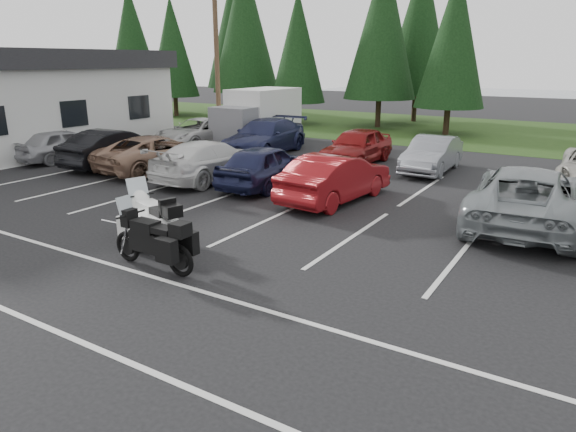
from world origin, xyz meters
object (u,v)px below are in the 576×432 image
at_px(car_near_1, 115,148).
at_px(car_near_3, 211,160).
at_px(cargo_trailer, 147,231).
at_px(car_near_6, 526,196).
at_px(box_truck, 254,117).
at_px(car_far_1, 265,137).
at_px(car_far_0, 198,133).
at_px(car_near_4, 265,165).
at_px(car_far_2, 356,146).
at_px(adventure_motorcycle, 152,235).
at_px(car_near_0, 64,145).
at_px(car_far_3, 432,154).
at_px(car_near_5, 336,178).
at_px(utility_pole, 217,54).
at_px(touring_motorcycle, 153,212).
at_px(car_near_2, 158,153).

distance_m(car_near_1, car_near_3, 5.21).
bearing_deg(car_near_1, cargo_trailer, 141.16).
bearing_deg(car_near_6, cargo_trailer, 37.47).
distance_m(box_truck, car_near_1, 8.43).
bearing_deg(car_near_3, box_truck, -62.90).
distance_m(box_truck, car_far_1, 3.39).
bearing_deg(car_far_0, box_truck, 52.17).
bearing_deg(car_near_4, car_far_2, -104.77).
bearing_deg(car_near_3, adventure_motorcycle, 123.84).
bearing_deg(car_near_0, car_far_2, -148.38).
bearing_deg(car_near_6, car_far_2, -40.10).
bearing_deg(car_far_3, car_near_5, -103.11).
bearing_deg(car_near_1, box_truck, -102.08).
xyz_separation_m(utility_pole, car_near_5, (11.20, -7.95, -3.93)).
bearing_deg(car_far_3, car_far_0, 179.09).
height_order(car_far_0, touring_motorcycle, touring_motorcycle).
distance_m(utility_pole, car_near_6, 18.81).
distance_m(car_near_4, car_far_0, 9.84).
height_order(car_far_3, adventure_motorcycle, adventure_motorcycle).
bearing_deg(car_near_5, box_truck, -37.24).
height_order(car_near_2, car_far_2, car_far_2).
distance_m(car_near_4, car_near_6, 8.69).
height_order(car_near_6, car_far_3, car_near_6).
xyz_separation_m(box_truck, cargo_trailer, (7.18, -14.68, -1.05)).
bearing_deg(car_far_2, car_near_6, -35.25).
bearing_deg(utility_pole, adventure_motorcycle, -55.62).
xyz_separation_m(car_near_5, car_far_2, (-2.01, 6.06, 0.02)).
xyz_separation_m(car_far_1, cargo_trailer, (4.86, -12.29, -0.43)).
bearing_deg(car_far_3, car_near_4, -128.77).
distance_m(car_near_5, car_far_3, 6.31).
xyz_separation_m(car_near_1, car_far_0, (-0.51, 5.94, -0.07)).
bearing_deg(car_far_2, touring_motorcycle, -89.82).
relative_size(car_near_2, touring_motorcycle, 1.96).
bearing_deg(car_far_2, car_near_1, -144.58).
relative_size(car_near_3, adventure_motorcycle, 2.02).
xyz_separation_m(car_near_0, car_near_4, (10.61, 0.61, 0.05)).
bearing_deg(car_near_2, car_far_2, -133.66).
distance_m(car_near_0, cargo_trailer, 13.17).
xyz_separation_m(car_near_0, car_far_3, (14.99, 6.30, -0.01)).
height_order(box_truck, car_far_1, box_truck).
relative_size(car_far_2, touring_motorcycle, 1.70).
xyz_separation_m(utility_pole, car_near_0, (-2.49, -8.09, -3.97)).
xyz_separation_m(touring_motorcycle, cargo_trailer, (0.19, -0.42, -0.35)).
height_order(car_near_0, adventure_motorcycle, adventure_motorcycle).
bearing_deg(adventure_motorcycle, touring_motorcycle, 135.63).
height_order(box_truck, car_near_6, box_truck).
distance_m(car_near_0, car_near_5, 13.69).
height_order(car_near_6, car_far_0, car_near_6).
bearing_deg(box_truck, car_near_1, -99.84).
relative_size(box_truck, car_near_5, 1.20).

